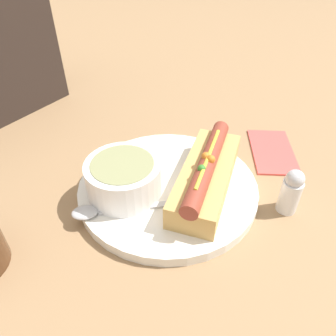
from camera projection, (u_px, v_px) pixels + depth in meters
The scene contains 7 objects.
ground_plane at pixel (168, 192), 0.47m from camera, with size 4.00×4.00×0.00m, color #93704C.
dinner_plate at pixel (168, 188), 0.47m from camera, with size 0.25×0.25×0.02m.
hot_dog at pixel (206, 175), 0.44m from camera, with size 0.19×0.11×0.06m.
soup_bowl at pixel (124, 176), 0.43m from camera, with size 0.10×0.10×0.05m.
spoon at pixel (106, 210), 0.42m from camera, with size 0.11×0.12×0.01m.
napkin at pixel (273, 150), 0.54m from camera, with size 0.14×0.12×0.01m.
salt_shaker at pixel (291, 191), 0.42m from camera, with size 0.03×0.03×0.07m.
Camera 1 is at (-0.28, -0.20, 0.33)m, focal length 35.00 mm.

